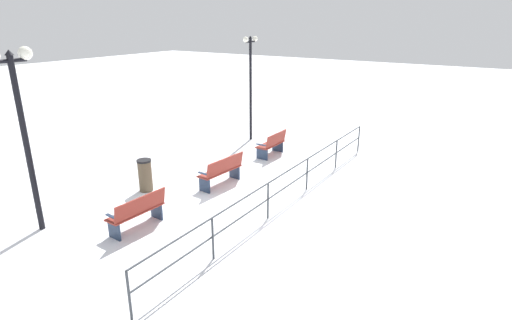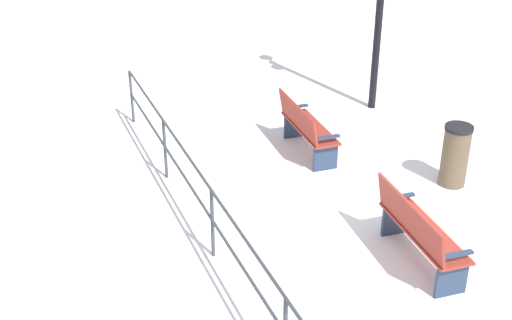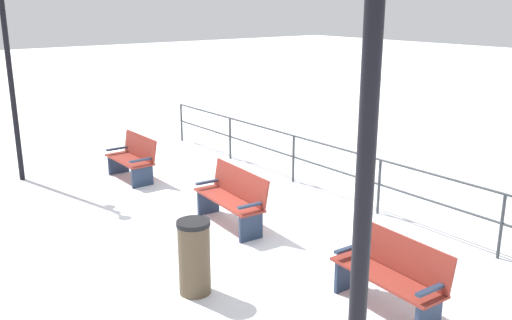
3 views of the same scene
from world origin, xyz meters
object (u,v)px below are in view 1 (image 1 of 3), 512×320
bench_second (222,170)px  bench_third (138,211)px  bench_nearest (272,144)px  lamppost_middle (19,108)px  lamppost_near (251,73)px  trash_bin (145,175)px

bench_second → bench_third: 3.36m
bench_second → bench_third: bench_second is taller
bench_nearest → bench_second: (-0.19, 3.37, 0.04)m
bench_third → lamppost_middle: (2.05, 1.29, 2.57)m
bench_second → bench_third: bearing=93.7°
bench_second → lamppost_near: (2.09, -4.78, 2.33)m
bench_second → lamppost_middle: lamppost_middle is taller
bench_third → trash_bin: (1.66, -1.80, 0.02)m
bench_nearest → lamppost_near: (1.90, -1.41, 2.37)m
bench_second → lamppost_middle: bearing=70.2°
bench_second → lamppost_near: 5.71m
bench_second → trash_bin: (1.70, 1.56, -0.00)m
lamppost_near → lamppost_middle: 9.44m
lamppost_near → bench_nearest: bearing=143.4°
lamppost_middle → trash_bin: size_ratio=4.43×
lamppost_near → lamppost_middle: size_ratio=0.98×
lamppost_near → trash_bin: (-0.39, 6.34, -2.33)m
bench_nearest → trash_bin: trash_bin is taller
bench_nearest → lamppost_middle: lamppost_middle is taller
lamppost_near → trash_bin: lamppost_near is taller
bench_nearest → bench_third: size_ratio=0.89×
bench_third → lamppost_near: 8.72m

